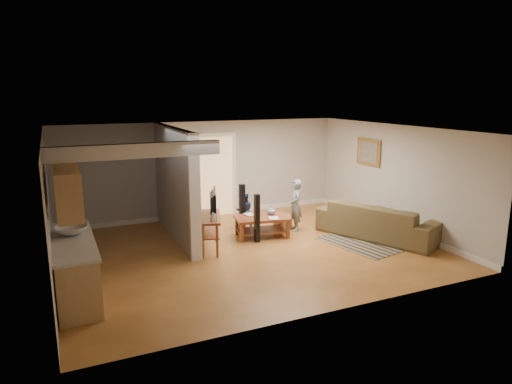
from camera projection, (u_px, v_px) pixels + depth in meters
ground at (250, 250)px, 9.54m from camera, size 7.50×7.50×0.00m
room_shell at (193, 182)px, 9.17m from camera, size 7.54×6.02×2.52m
area_rug at (380, 238)px, 10.32m from camera, size 2.73×2.22×0.01m
sofa at (377, 237)px, 10.40m from camera, size 2.07×2.90×0.79m
coffee_table at (263, 221)px, 10.37m from camera, size 1.30×0.90×0.71m
tv_console at (210, 219)px, 9.44m from camera, size 0.78×1.24×1.00m
speaker_left at (257, 218)px, 9.95m from camera, size 0.11×0.11×1.08m
speaker_right at (242, 207)px, 10.82m from camera, size 0.13×0.13×1.12m
toy_basket at (282, 221)px, 11.05m from camera, size 0.46×0.46×0.41m
child at (295, 230)px, 10.94m from camera, size 0.39×0.50×1.22m
toddler at (245, 227)px, 11.14m from camera, size 0.48×0.41×0.85m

